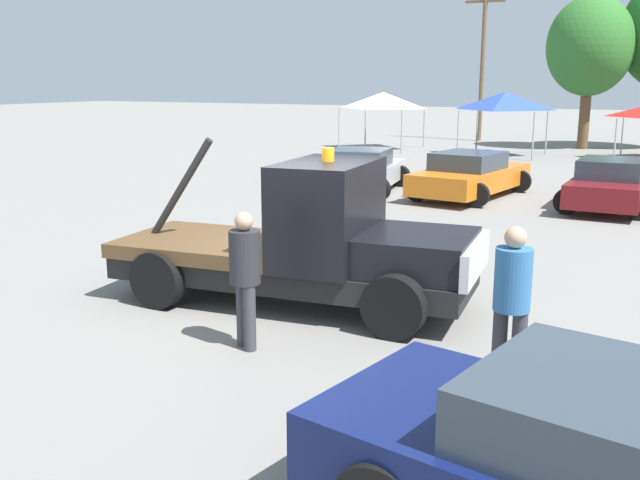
{
  "coord_description": "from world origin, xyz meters",
  "views": [
    {
      "loc": [
        5.17,
        -9.24,
        3.38
      ],
      "look_at": [
        0.5,
        0.0,
        1.05
      ],
      "focal_mm": 40.0,
      "sensor_mm": 36.0,
      "label": 1
    }
  ],
  "objects": [
    {
      "name": "ground_plane",
      "position": [
        0.0,
        0.0,
        0.0
      ],
      "size": [
        160.0,
        160.0,
        0.0
      ],
      "primitive_type": "plane",
      "color": "gray"
    },
    {
      "name": "tow_truck",
      "position": [
        0.34,
        0.03,
        0.94
      ],
      "size": [
        5.75,
        2.53,
        2.51
      ],
      "rotation": [
        0.0,
        0.0,
        0.1
      ],
      "color": "black",
      "rests_on": "ground"
    },
    {
      "name": "person_near_truck",
      "position": [
        3.67,
        -1.57,
        1.06
      ],
      "size": [
        0.41,
        0.41,
        1.84
      ],
      "rotation": [
        0.0,
        0.0,
        1.4
      ],
      "color": "#38383D",
      "rests_on": "ground"
    },
    {
      "name": "person_at_hood",
      "position": [
        0.41,
        -1.92,
        1.03
      ],
      "size": [
        0.4,
        0.4,
        1.78
      ],
      "rotation": [
        0.0,
        0.0,
        0.99
      ],
      "color": "#38383D",
      "rests_on": "ground"
    },
    {
      "name": "parked_car_silver",
      "position": [
        -3.51,
        10.71,
        0.65
      ],
      "size": [
        2.93,
        4.68,
        1.34
      ],
      "rotation": [
        0.0,
        0.0,
        1.73
      ],
      "color": "#B7B7BC",
      "rests_on": "ground"
    },
    {
      "name": "parked_car_orange",
      "position": [
        -0.28,
        11.32,
        0.65
      ],
      "size": [
        2.94,
        5.03,
        1.34
      ],
      "rotation": [
        0.0,
        0.0,
        1.42
      ],
      "color": "orange",
      "rests_on": "ground"
    },
    {
      "name": "parked_car_maroon",
      "position": [
        3.58,
        11.22,
        0.65
      ],
      "size": [
        2.46,
        4.7,
        1.34
      ],
      "rotation": [
        0.0,
        0.0,
        1.54
      ],
      "color": "maroon",
      "rests_on": "ground"
    },
    {
      "name": "canopy_tent_white",
      "position": [
        -8.18,
        24.06,
        2.4
      ],
      "size": [
        3.31,
        3.31,
        2.79
      ],
      "color": "#9E9EA3",
      "rests_on": "ground"
    },
    {
      "name": "canopy_tent_blue",
      "position": [
        -2.12,
        23.67,
        2.45
      ],
      "size": [
        3.35,
        3.35,
        2.86
      ],
      "color": "#9E9EA3",
      "rests_on": "ground"
    },
    {
      "name": "tree_left",
      "position": [
        0.73,
        28.69,
        4.96
      ],
      "size": [
        4.14,
        4.14,
        7.39
      ],
      "color": "brown",
      "rests_on": "ground"
    },
    {
      "name": "utility_pole",
      "position": [
        -5.14,
        31.16,
        4.56
      ],
      "size": [
        2.2,
        0.24,
        8.59
      ],
      "color": "brown",
      "rests_on": "ground"
    }
  ]
}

